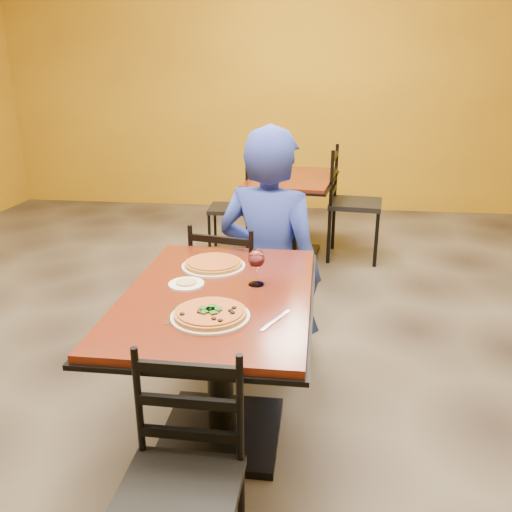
# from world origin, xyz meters

# --- Properties ---
(floor) EXTENTS (7.00, 8.00, 0.01)m
(floor) POSITION_xyz_m (0.00, 0.00, 0.00)
(floor) COLOR black
(floor) RESTS_ON ground
(wall_back) EXTENTS (7.00, 0.01, 3.00)m
(wall_back) POSITION_xyz_m (0.00, 4.00, 1.50)
(wall_back) COLOR #BC8C14
(wall_back) RESTS_ON ground
(table_main) EXTENTS (0.83, 1.23, 0.75)m
(table_main) POSITION_xyz_m (0.00, -0.50, 0.56)
(table_main) COLOR #631E0F
(table_main) RESTS_ON floor
(table_second) EXTENTS (0.87, 1.18, 0.75)m
(table_second) POSITION_xyz_m (0.17, 2.17, 0.55)
(table_second) COLOR #631E0F
(table_second) RESTS_ON floor
(chair_main_near) EXTENTS (0.38, 0.38, 0.83)m
(chair_main_near) POSITION_xyz_m (0.03, -1.33, 0.41)
(chair_main_near) COLOR black
(chair_main_near) RESTS_ON floor
(chair_main_far) EXTENTS (0.46, 0.46, 0.86)m
(chair_main_far) POSITION_xyz_m (-0.07, 0.25, 0.43)
(chair_main_far) COLOR black
(chair_main_far) RESTS_ON floor
(chair_second_left) EXTENTS (0.40, 0.40, 0.86)m
(chair_second_left) POSITION_xyz_m (-0.41, 2.17, 0.43)
(chair_second_left) COLOR black
(chair_second_left) RESTS_ON floor
(chair_second_right) EXTENTS (0.51, 0.51, 1.02)m
(chair_second_right) POSITION_xyz_m (0.75, 2.17, 0.51)
(chair_second_right) COLOR black
(chair_second_right) RESTS_ON floor
(diner) EXTENTS (0.76, 0.60, 1.38)m
(diner) POSITION_xyz_m (0.13, 0.45, 0.69)
(diner) COLOR #1B2696
(diner) RESTS_ON floor
(plate_main) EXTENTS (0.31, 0.31, 0.01)m
(plate_main) POSITION_xyz_m (0.02, -0.76, 0.76)
(plate_main) COLOR white
(plate_main) RESTS_ON table_main
(pizza_main) EXTENTS (0.28, 0.28, 0.02)m
(pizza_main) POSITION_xyz_m (0.02, -0.76, 0.77)
(pizza_main) COLOR maroon
(pizza_main) RESTS_ON plate_main
(plate_far) EXTENTS (0.31, 0.31, 0.01)m
(plate_far) POSITION_xyz_m (-0.08, -0.21, 0.76)
(plate_far) COLOR white
(plate_far) RESTS_ON table_main
(pizza_far) EXTENTS (0.28, 0.28, 0.02)m
(pizza_far) POSITION_xyz_m (-0.08, -0.21, 0.77)
(pizza_far) COLOR #B87923
(pizza_far) RESTS_ON plate_far
(side_plate) EXTENTS (0.16, 0.16, 0.01)m
(side_plate) POSITION_xyz_m (-0.15, -0.45, 0.76)
(side_plate) COLOR white
(side_plate) RESTS_ON table_main
(dip) EXTENTS (0.09, 0.09, 0.01)m
(dip) POSITION_xyz_m (-0.15, -0.45, 0.76)
(dip) COLOR tan
(dip) RESTS_ON side_plate
(wine_glass) EXTENTS (0.08, 0.08, 0.18)m
(wine_glass) POSITION_xyz_m (0.16, -0.40, 0.84)
(wine_glass) COLOR white
(wine_glass) RESTS_ON table_main
(fork) EXTENTS (0.02, 0.19, 0.00)m
(fork) POSITION_xyz_m (-0.13, -0.74, 0.75)
(fork) COLOR silver
(fork) RESTS_ON table_main
(knife) EXTENTS (0.10, 0.20, 0.00)m
(knife) POSITION_xyz_m (0.27, -0.75, 0.75)
(knife) COLOR silver
(knife) RESTS_ON table_main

